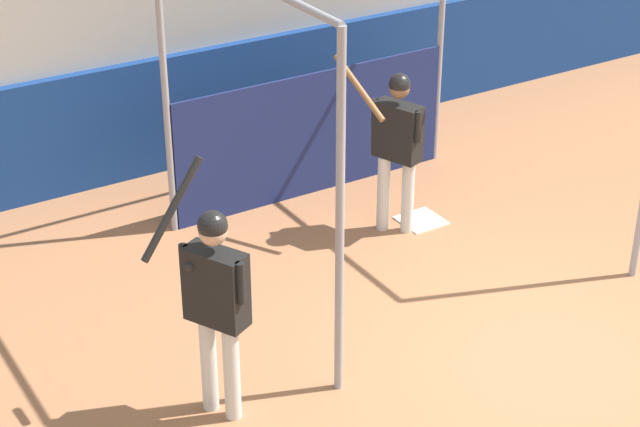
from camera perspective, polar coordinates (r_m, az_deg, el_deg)
ground_plane at (r=9.41m, az=11.65°, el=-7.74°), size 60.00×60.00×0.00m
outfield_wall at (r=12.83m, az=-3.83°, el=6.29°), size 24.00×0.12×1.36m
batting_cage at (r=11.03m, az=1.19°, el=6.11°), size 3.47×3.26×3.12m
home_plate at (r=11.42m, az=5.41°, el=-0.37°), size 0.44×0.44×0.02m
player_batter at (r=10.78m, az=4.10°, el=4.04°), size 0.64×0.83×1.87m
player_waiting at (r=8.09m, az=-5.62°, el=-4.31°), size 0.65×0.67×2.10m
baseball at (r=11.92m, az=3.51°, el=1.14°), size 0.07×0.07×0.07m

